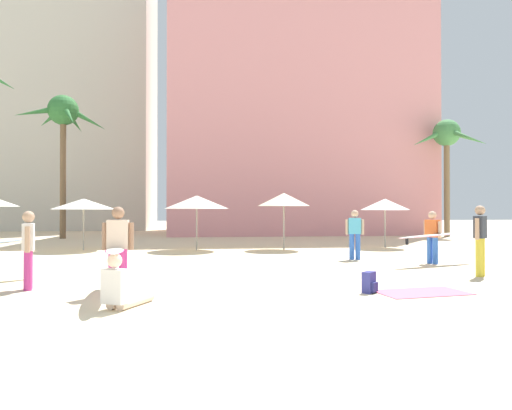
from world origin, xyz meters
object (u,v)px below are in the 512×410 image
object	(u,v)px
person_far_right	(122,289)
person_near_right	(117,248)
palm_tree_left	(63,119)
palm_tree_center	(447,140)
cafe_umbrella_3	(197,202)
backpack	(369,283)
person_mid_center	(435,235)
person_far_left	(355,233)
cafe_umbrella_1	(284,200)
beach_towel	(422,292)
cafe_umbrella_0	(385,204)
person_mid_left	(28,247)
person_mid_right	(480,237)
cafe_umbrella_4	(84,204)

from	to	relation	value
person_far_right	person_near_right	world-z (taller)	person_near_right
palm_tree_left	palm_tree_center	distance (m)	22.81
cafe_umbrella_3	backpack	world-z (taller)	cafe_umbrella_3
person_mid_center	person_far_left	world-z (taller)	person_far_left
palm_tree_center	backpack	size ratio (longest dim) A/B	17.06
person_near_right	palm_tree_left	bearing A→B (deg)	18.15
cafe_umbrella_1	person_near_right	size ratio (longest dim) A/B	0.85
beach_towel	person_far_left	bearing A→B (deg)	83.75
backpack	beach_towel	bearing A→B (deg)	37.92
cafe_umbrella_0	backpack	distance (m)	11.33
cafe_umbrella_0	person_near_right	bearing A→B (deg)	-133.33
person_far_right	person_mid_left	distance (m)	3.09
person_mid_center	person_mid_left	distance (m)	11.02
cafe_umbrella_1	person_far_left	world-z (taller)	cafe_umbrella_1
cafe_umbrella_3	backpack	distance (m)	10.69
cafe_umbrella_0	person_far_right	xyz separation A→B (m)	(-9.19, -11.15, -1.55)
backpack	person_mid_right	xyz separation A→B (m)	(3.55, 1.85, 0.77)
person_far_right	person_near_right	xyz separation A→B (m)	(-0.29, 1.11, 0.60)
person_far_left	palm_tree_center	bearing A→B (deg)	-21.84
person_mid_left	cafe_umbrella_4	bearing A→B (deg)	-98.36
palm_tree_center	beach_towel	world-z (taller)	palm_tree_center
person_mid_center	person_near_right	xyz separation A→B (m)	(-8.60, -4.13, 0.04)
person_far_right	person_near_right	size ratio (longest dim) A/B	0.39
cafe_umbrella_1	beach_towel	bearing A→B (deg)	-84.16
backpack	person_mid_center	xyz separation A→B (m)	(3.67, 4.34, 0.69)
palm_tree_center	person_mid_left	world-z (taller)	palm_tree_center
beach_towel	person_mid_right	xyz separation A→B (m)	(2.51, 1.97, 0.96)
beach_towel	person_far_right	size ratio (longest dim) A/B	1.66
cafe_umbrella_1	person_far_right	bearing A→B (deg)	-113.51
person_far_right	person_mid_center	bearing A→B (deg)	-30.68
person_mid_right	cafe_umbrella_0	bearing A→B (deg)	-48.76
palm_tree_center	beach_towel	xyz separation A→B (m)	(-10.54, -17.81, -5.89)
person_mid_left	person_mid_right	bearing A→B (deg)	168.00
palm_tree_left	person_near_right	distance (m)	20.08
palm_tree_left	backpack	bearing A→B (deg)	-58.60
palm_tree_left	person_mid_left	world-z (taller)	palm_tree_left
palm_tree_left	beach_towel	world-z (taller)	palm_tree_left
cafe_umbrella_1	cafe_umbrella_4	xyz separation A→B (m)	(-8.15, 0.74, -0.19)
palm_tree_center	cafe_umbrella_0	size ratio (longest dim) A/B	3.38
cafe_umbrella_0	cafe_umbrella_1	bearing A→B (deg)	-174.81
palm_tree_center	backpack	distance (m)	21.90
person_far_right	person_far_left	bearing A→B (deg)	-16.06
cafe_umbrella_1	beach_towel	distance (m)	10.21
cafe_umbrella_3	person_mid_right	bearing A→B (deg)	-48.73
person_mid_center	person_far_left	size ratio (longest dim) A/B	1.82
person_far_right	person_far_left	distance (m)	9.29
person_far_left	person_mid_left	distance (m)	9.79
cafe_umbrella_0	cafe_umbrella_3	world-z (taller)	cafe_umbrella_3
beach_towel	person_mid_right	size ratio (longest dim) A/B	1.00
palm_tree_center	cafe_umbrella_3	bearing A→B (deg)	-152.85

